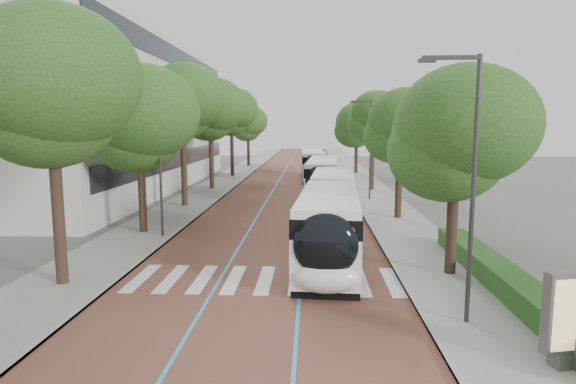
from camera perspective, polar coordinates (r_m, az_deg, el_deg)
name	(u,v)px	position (r m, az deg, el deg)	size (l,w,h in m)	color
ground	(257,289)	(18.50, -3.66, -11.36)	(160.00, 160.00, 0.00)	#51544C
road	(294,177)	(57.70, 0.77, 1.84)	(11.00, 140.00, 0.02)	brown
sidewalk_left	(232,176)	(58.44, -6.60, 1.91)	(4.00, 140.00, 0.12)	gray
sidewalk_right	(357,177)	(57.93, 8.21, 1.83)	(4.00, 140.00, 0.12)	gray
kerb_left	(248,176)	(58.16, -4.75, 1.91)	(0.20, 140.00, 0.14)	gray
kerb_right	(341,176)	(57.78, 6.33, 1.85)	(0.20, 140.00, 0.14)	gray
zebra_crossing	(265,280)	(19.41, -2.73, -10.34)	(10.55, 3.60, 0.01)	silver
lane_line_left	(281,176)	(57.78, -0.82, 1.86)	(0.12, 126.00, 0.01)	#2A95D2
lane_line_right	(308,177)	(57.67, 2.36, 1.84)	(0.12, 126.00, 0.01)	#2A95D2
office_building	(86,116)	(50.18, -22.82, 8.32)	(18.11, 40.00, 14.00)	#B3AFA6
hedge	(504,279)	(19.56, 24.27, -9.39)	(1.20, 14.00, 0.80)	#1F4618
streetlight_near	(468,169)	(15.13, 20.56, 2.55)	(1.82, 0.20, 8.00)	#2F2F31
streetlight_far	(368,141)	(39.64, 9.51, 5.94)	(1.82, 0.20, 8.00)	#2F2F31
lamp_post_left	(160,163)	(26.68, -14.93, 3.38)	(0.14, 0.14, 8.00)	#2F2F31
trees_left	(198,115)	(41.32, -10.65, 8.99)	(6.19, 60.76, 10.02)	black
trees_right	(379,128)	(41.37, 10.79, 7.50)	(5.94, 47.74, 8.71)	black
lead_bus	(331,213)	(24.97, 5.13, -2.44)	(3.66, 18.52, 3.20)	black
bus_queued_0	(323,178)	(41.32, 4.13, 1.66)	(3.19, 12.52, 3.20)	white
bus_queued_1	(313,165)	(54.61, 2.96, 3.18)	(2.88, 12.47, 3.20)	white
ad_panel	(566,317)	(14.03, 30.08, -12.74)	(1.22, 0.58, 2.45)	#59595B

